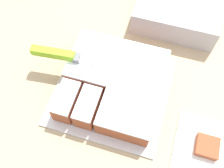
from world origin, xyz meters
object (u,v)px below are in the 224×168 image
object	(u,v)px
knife	(65,56)
storage_box	(178,11)
brownie	(207,147)
cake_board	(112,90)
cake	(114,83)

from	to	relation	value
knife	storage_box	xyz separation A→B (m)	(0.27, 0.29, -0.04)
knife	brownie	size ratio (longest dim) A/B	5.67
cake_board	knife	bearing A→B (deg)	169.34
cake	knife	bearing A→B (deg)	170.94
cake	knife	xyz separation A→B (m)	(-0.15, 0.02, 0.04)
cake_board	knife	size ratio (longest dim) A/B	0.99
cake	storage_box	xyz separation A→B (m)	(0.12, 0.32, 0.00)
cake_board	knife	distance (m)	0.16
cake	storage_box	world-z (taller)	storage_box
knife	storage_box	world-z (taller)	knife
cake_board	brownie	bearing A→B (deg)	-18.04
cake	brownie	world-z (taller)	cake
cake	cake_board	bearing A→B (deg)	-135.36
cake	knife	size ratio (longest dim) A/B	0.84
storage_box	knife	bearing A→B (deg)	-132.52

